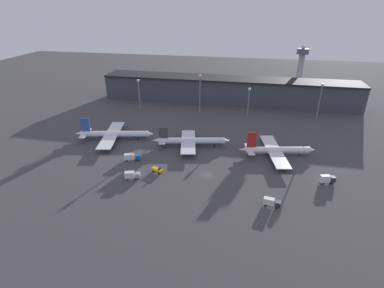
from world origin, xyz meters
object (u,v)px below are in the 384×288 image
(airplane_1, at_px, (191,141))
(airplane_2, at_px, (276,150))
(airplane_0, at_px, (114,134))
(service_vehicle_4, at_px, (271,202))
(service_vehicle_2, at_px, (132,175))
(service_vehicle_3, at_px, (157,170))
(service_vehicle_1, at_px, (327,179))
(control_tower, at_px, (301,67))
(service_vehicle_0, at_px, (132,157))

(airplane_1, xyz_separation_m, airplane_2, (44.09, -1.96, -0.08))
(airplane_0, xyz_separation_m, service_vehicle_4, (83.82, -44.87, -1.22))
(airplane_0, distance_m, service_vehicle_2, 44.48)
(service_vehicle_3, xyz_separation_m, service_vehicle_4, (49.53, -15.38, 0.54))
(airplane_2, bearing_deg, service_vehicle_1, -58.93)
(service_vehicle_4, xyz_separation_m, control_tower, (26.38, 153.46, 21.16))
(service_vehicle_3, relative_size, service_vehicle_4, 0.88)
(service_vehicle_3, bearing_deg, service_vehicle_4, 6.45)
(airplane_2, relative_size, service_vehicle_1, 5.69)
(airplane_0, height_order, service_vehicle_1, airplane_0)
(airplane_1, distance_m, control_tower, 129.24)
(service_vehicle_1, bearing_deg, control_tower, 73.94)
(control_tower, bearing_deg, service_vehicle_4, -99.76)
(service_vehicle_4, bearing_deg, airplane_0, 162.53)
(airplane_2, xyz_separation_m, service_vehicle_4, (-4.10, -42.43, -1.07))
(service_vehicle_0, distance_m, service_vehicle_2, 16.85)
(service_vehicle_4, bearing_deg, service_vehicle_1, 51.51)
(airplane_1, bearing_deg, airplane_2, -13.74)
(service_vehicle_2, bearing_deg, service_vehicle_4, -24.89)
(airplane_1, bearing_deg, control_tower, 47.47)
(service_vehicle_3, relative_size, control_tower, 0.15)
(service_vehicle_3, distance_m, control_tower, 159.06)
(service_vehicle_2, height_order, control_tower, control_tower)
(airplane_1, distance_m, service_vehicle_4, 59.76)
(service_vehicle_1, bearing_deg, service_vehicle_3, 169.12)
(service_vehicle_0, relative_size, control_tower, 0.20)
(control_tower, bearing_deg, service_vehicle_1, -91.07)
(service_vehicle_2, relative_size, control_tower, 0.18)
(airplane_2, height_order, control_tower, control_tower)
(service_vehicle_3, bearing_deg, service_vehicle_1, 27.80)
(service_vehicle_1, bearing_deg, airplane_2, 117.29)
(airplane_1, relative_size, service_vehicle_1, 6.15)
(airplane_0, relative_size, control_tower, 1.11)
(service_vehicle_0, bearing_deg, service_vehicle_4, -38.08)
(airplane_2, bearing_deg, service_vehicle_0, -176.07)
(airplane_1, height_order, service_vehicle_1, airplane_1)
(airplane_0, distance_m, service_vehicle_3, 45.27)
(airplane_0, xyz_separation_m, airplane_2, (87.92, -2.45, -0.14))
(airplane_2, relative_size, service_vehicle_4, 5.80)
(service_vehicle_4, bearing_deg, service_vehicle_3, 173.44)
(service_vehicle_4, relative_size, control_tower, 0.17)
(service_vehicle_2, distance_m, service_vehicle_4, 59.44)
(service_vehicle_0, relative_size, service_vehicle_4, 1.20)
(airplane_1, distance_m, service_vehicle_2, 40.97)
(airplane_0, height_order, service_vehicle_3, airplane_0)
(airplane_1, bearing_deg, airplane_0, 168.16)
(airplane_1, relative_size, service_vehicle_3, 7.14)
(service_vehicle_0, height_order, control_tower, control_tower)
(service_vehicle_3, xyz_separation_m, control_tower, (75.91, 138.08, 21.70))
(airplane_0, bearing_deg, service_vehicle_3, -51.90)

